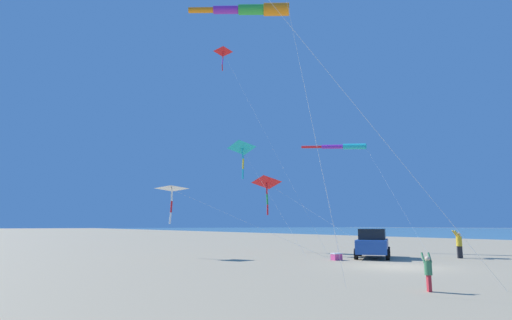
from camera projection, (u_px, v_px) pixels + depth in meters
ground_plane at (397, 267)px, 21.12m from camera, size 600.00×600.00×0.00m
parked_car at (373, 243)px, 26.91m from camera, size 4.50×4.16×1.85m
cooler_box at (336, 257)px, 25.11m from camera, size 0.62×0.42×0.42m
person_adult_flyer at (459, 243)px, 26.65m from camera, size 0.63×0.59×1.77m
person_child_green_jacket at (428, 270)px, 13.30m from camera, size 0.41×0.43×1.21m
kite_delta_teal_far_right at (242, 148)px, 32.96m from camera, size 1.93×7.64×8.63m
kite_delta_purple_drifting at (172, 189)px, 28.22m from camera, size 8.13×8.89×4.83m
kite_delta_striped_overhead at (267, 183)px, 34.43m from camera, size 3.48×11.02×6.10m
kite_windsock_small_distant at (343, 147)px, 35.75m from camera, size 3.19×10.98×9.13m
kite_windsock_long_streamer_right at (253, 10)px, 26.68m from camera, size 9.71×4.08×16.10m
kite_delta_orange_high_right at (223, 53)px, 39.32m from camera, size 2.73×12.53×18.59m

